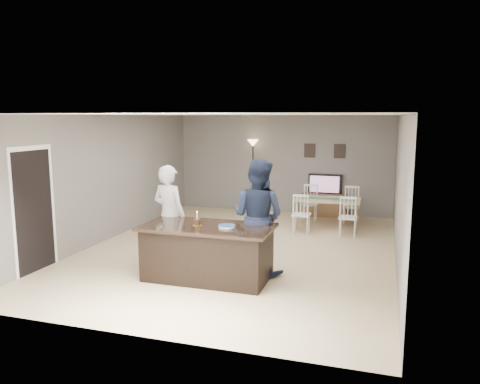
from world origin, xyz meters
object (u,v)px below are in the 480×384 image
(woman, at_px, (169,215))
(plate_stack, at_px, (227,226))
(tv_console, at_px, (324,205))
(man, at_px, (258,217))
(kitchen_island, at_px, (208,252))
(television, at_px, (325,184))
(dining_table, at_px, (328,204))
(floor_lamp, at_px, (253,156))
(birthday_cake, at_px, (197,222))

(woman, xyz_separation_m, plate_stack, (1.29, -0.58, 0.01))
(tv_console, relative_size, plate_stack, 4.45)
(man, xyz_separation_m, plate_stack, (-0.36, -0.58, -0.06))
(kitchen_island, relative_size, woman, 1.19)
(television, bearing_deg, kitchen_island, 77.99)
(plate_stack, bearing_deg, kitchen_island, 175.40)
(kitchen_island, height_order, dining_table, dining_table)
(woman, bearing_deg, tv_console, -99.39)
(tv_console, xyz_separation_m, floor_lamp, (-2.01, 0.02, 1.28))
(man, xyz_separation_m, dining_table, (0.75, 3.65, -0.39))
(tv_console, relative_size, birthday_cake, 5.09)
(kitchen_island, xyz_separation_m, dining_table, (1.46, 4.20, 0.14))
(woman, relative_size, dining_table, 1.04)
(tv_console, xyz_separation_m, dining_table, (0.26, -1.37, 0.29))
(plate_stack, bearing_deg, tv_console, 81.31)
(woman, xyz_separation_m, birthday_cake, (0.79, -0.58, 0.05))
(woman, distance_m, plate_stack, 1.42)
(tv_console, relative_size, woman, 0.66)
(birthday_cake, bearing_deg, man, 33.78)
(man, height_order, dining_table, man)
(television, xyz_separation_m, floor_lamp, (-2.01, -0.05, 0.71))
(television, xyz_separation_m, man, (-0.49, -5.09, 0.12))
(television, bearing_deg, man, 84.46)
(birthday_cake, relative_size, dining_table, 0.14)
(dining_table, bearing_deg, television, 99.04)
(tv_console, height_order, floor_lamp, floor_lamp)
(dining_table, xyz_separation_m, floor_lamp, (-2.26, 1.39, 0.99))
(tv_console, relative_size, floor_lamp, 0.59)
(television, relative_size, man, 0.46)
(television, height_order, man, man)
(woman, bearing_deg, television, -99.11)
(kitchen_island, bearing_deg, woman, 149.93)
(tv_console, relative_size, television, 1.31)
(birthday_cake, bearing_deg, television, 76.48)
(birthday_cake, relative_size, plate_stack, 0.88)
(kitchen_island, xyz_separation_m, plate_stack, (0.34, -0.03, 0.47))
(woman, distance_m, floor_lamp, 5.09)
(man, height_order, plate_stack, man)
(dining_table, bearing_deg, man, -102.66)
(dining_table, bearing_deg, tv_console, 99.55)
(woman, relative_size, plate_stack, 6.73)
(kitchen_island, distance_m, plate_stack, 0.58)
(television, bearing_deg, birthday_cake, 76.48)
(television, bearing_deg, tv_console, 90.00)
(kitchen_island, relative_size, man, 1.09)
(plate_stack, height_order, dining_table, plate_stack)
(tv_console, height_order, birthday_cake, birthday_cake)
(plate_stack, bearing_deg, man, 57.95)
(floor_lamp, bearing_deg, plate_stack, -78.43)
(television, distance_m, man, 5.12)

